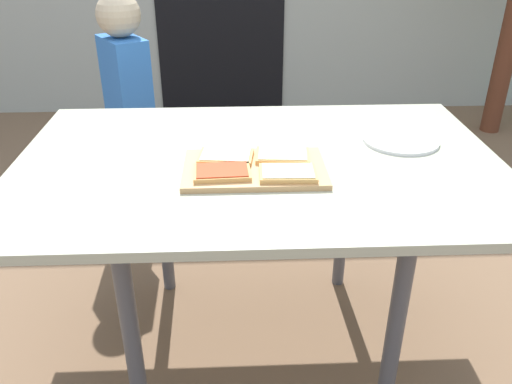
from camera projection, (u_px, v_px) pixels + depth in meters
The scene contains 9 objects.
ground_plane at pixel (258, 345), 1.82m from camera, with size 16.00×16.00×0.00m, color brown.
dining_table at pixel (259, 180), 1.52m from camera, with size 1.38×0.91×0.71m.
cutting_board at pixel (255, 169), 1.41m from camera, with size 0.38×0.24×0.02m, color tan.
pizza_slice_near_left at pixel (222, 172), 1.36m from camera, with size 0.15×0.11×0.02m.
pizza_slice_far_right at pixel (283, 155), 1.45m from camera, with size 0.16×0.11×0.02m.
pizza_slice_near_right at pixel (288, 173), 1.35m from camera, with size 0.15×0.10×0.02m.
pizza_slice_far_left at pixel (226, 156), 1.45m from camera, with size 0.16×0.12×0.02m.
plate_white_right at pixel (400, 140), 1.60m from camera, with size 0.23×0.23×0.01m, color white.
child_left at pixel (128, 100), 2.26m from camera, with size 0.24×0.28×1.06m.
Camera 1 is at (-0.07, -1.35, 1.33)m, focal length 36.76 mm.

